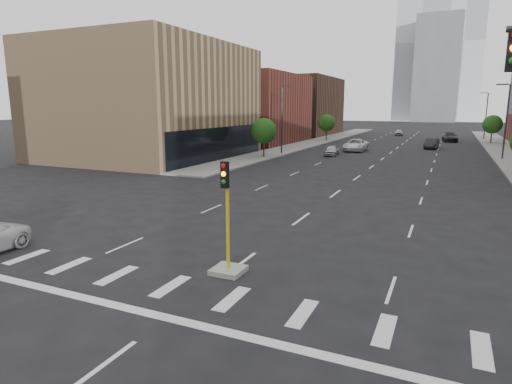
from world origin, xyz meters
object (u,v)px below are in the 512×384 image
Objects in this scene: car_mid_right at (432,144)px; car_deep_right at (450,137)px; car_distant at (399,132)px; car_near_left at (332,150)px; median_traffic_signal at (228,249)px; car_far_left at (356,145)px.

car_deep_right reaches higher than car_mid_right.
car_mid_right is at bearing -105.25° from car_deep_right.
car_distant is (-8.10, 30.35, -0.09)m from car_mid_right.
car_deep_right reaches higher than car_near_left.
car_distant is (3.57, 46.10, 0.02)m from car_near_left.
car_far_left is (-5.06, 49.34, -0.11)m from median_traffic_signal.
car_far_left is 1.49× the size of car_distant.
median_traffic_signal is 42.46m from car_near_left.
car_mid_right is 31.41m from car_distant.
median_traffic_signal is at bearing -85.19° from car_far_left.
car_mid_right reaches higher than car_near_left.
car_far_left reaches higher than car_near_left.
car_near_left is 34.85m from car_deep_right.
car_far_left is at bearing 95.85° from median_traffic_signal.
car_mid_right is (11.67, 15.75, 0.11)m from car_near_left.
car_far_left is at bearing -97.44° from car_distant.
car_far_left reaches higher than car_mid_right.
median_traffic_signal is 1.10× the size of car_near_left.
median_traffic_signal reaches higher than car_deep_right.
median_traffic_signal is 1.06× the size of car_distant.
car_deep_right reaches higher than car_distant.
car_deep_right is (2.50, 16.09, 0.05)m from car_mid_right.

